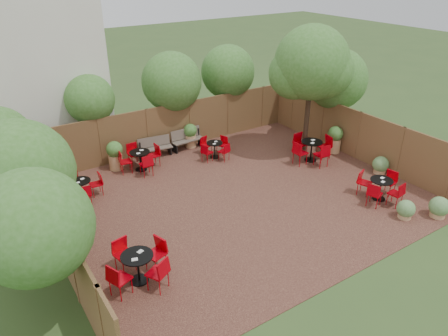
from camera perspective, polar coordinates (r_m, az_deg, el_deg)
ground at (r=14.88m, az=1.67°, el=-3.99°), size 80.00×80.00×0.00m
courtyard_paving at (r=14.88m, az=1.67°, el=-3.96°), size 12.00×10.00×0.02m
fence_back at (r=18.36m, az=-7.26°, el=5.41°), size 12.00×0.08×2.00m
fence_left at (r=12.44m, az=-21.83°, el=-7.45°), size 0.08×10.00×2.00m
fence_right at (r=18.22m, az=17.45°, el=4.19°), size 0.08×10.00×2.00m
neighbour_building at (r=19.03m, az=-24.64°, el=13.47°), size 5.00×4.00×8.00m
overhang_foliage at (r=15.17m, az=-7.38°, el=7.82°), size 15.82×10.75×2.68m
courtyard_tree at (r=17.38m, az=11.63°, el=13.13°), size 2.99×2.93×5.28m
park_bench_left at (r=17.90m, az=-9.19°, el=2.81°), size 1.40×0.61×0.84m
park_bench_right at (r=18.49m, az=-4.98°, el=3.92°), size 1.44×0.53×0.88m
bistro_tables at (r=15.07m, az=-0.30°, el=-1.52°), size 10.48×8.17×0.96m
planters at (r=17.20m, az=-5.29°, el=2.64°), size 11.89×4.44×1.16m
low_shrubs at (r=15.86m, az=23.39°, el=-2.92°), size 2.52×3.68×0.69m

